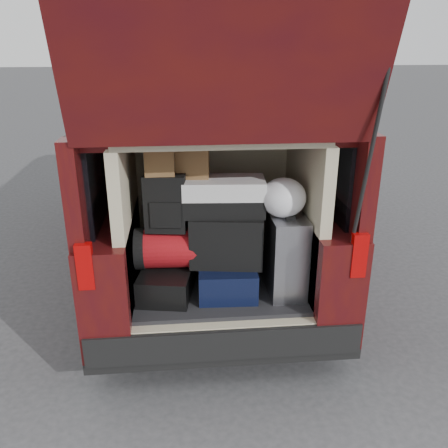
{
  "coord_description": "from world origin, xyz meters",
  "views": [
    {
      "loc": [
        -0.26,
        -2.99,
        2.32
      ],
      "look_at": [
        0.04,
        0.2,
        1.06
      ],
      "focal_mm": 38.0,
      "sensor_mm": 36.0,
      "label": 1
    }
  ],
  "objects_px": {
    "black_soft_case": "(227,239)",
    "red_duffel": "(167,247)",
    "navy_hardshell": "(227,276)",
    "silver_roller": "(286,255)",
    "black_hardshell": "(167,281)",
    "backpack": "(166,203)",
    "twotone_duffel": "(224,196)"
  },
  "relations": [
    {
      "from": "navy_hardshell",
      "to": "red_duffel",
      "type": "bearing_deg",
      "value": 176.75
    },
    {
      "from": "black_hardshell",
      "to": "red_duffel",
      "type": "xyz_separation_m",
      "value": [
        0.01,
        0.06,
        0.25
      ]
    },
    {
      "from": "red_duffel",
      "to": "black_hardshell",
      "type": "bearing_deg",
      "value": -98.5
    },
    {
      "from": "navy_hardshell",
      "to": "red_duffel",
      "type": "height_order",
      "value": "red_duffel"
    },
    {
      "from": "navy_hardshell",
      "to": "twotone_duffel",
      "type": "distance_m",
      "value": 0.62
    },
    {
      "from": "backpack",
      "to": "twotone_duffel",
      "type": "xyz_separation_m",
      "value": [
        0.41,
        0.02,
        0.03
      ]
    },
    {
      "from": "black_soft_case",
      "to": "red_duffel",
      "type": "bearing_deg",
      "value": -175.81
    },
    {
      "from": "red_duffel",
      "to": "backpack",
      "type": "height_order",
      "value": "backpack"
    },
    {
      "from": "silver_roller",
      "to": "black_soft_case",
      "type": "bearing_deg",
      "value": 168.76
    },
    {
      "from": "silver_roller",
      "to": "black_soft_case",
      "type": "height_order",
      "value": "silver_roller"
    },
    {
      "from": "black_soft_case",
      "to": "backpack",
      "type": "relative_size",
      "value": 1.27
    },
    {
      "from": "black_hardshell",
      "to": "red_duffel",
      "type": "bearing_deg",
      "value": 89.65
    },
    {
      "from": "silver_roller",
      "to": "black_soft_case",
      "type": "relative_size",
      "value": 1.16
    },
    {
      "from": "silver_roller",
      "to": "twotone_duffel",
      "type": "height_order",
      "value": "twotone_duffel"
    },
    {
      "from": "black_hardshell",
      "to": "red_duffel",
      "type": "height_order",
      "value": "red_duffel"
    },
    {
      "from": "navy_hardshell",
      "to": "silver_roller",
      "type": "distance_m",
      "value": 0.47
    },
    {
      "from": "navy_hardshell",
      "to": "black_soft_case",
      "type": "relative_size",
      "value": 0.99
    },
    {
      "from": "silver_roller",
      "to": "black_soft_case",
      "type": "distance_m",
      "value": 0.45
    },
    {
      "from": "silver_roller",
      "to": "navy_hardshell",
      "type": "bearing_deg",
      "value": 170.42
    },
    {
      "from": "black_hardshell",
      "to": "silver_roller",
      "type": "relative_size",
      "value": 0.83
    },
    {
      "from": "navy_hardshell",
      "to": "twotone_duffel",
      "type": "height_order",
      "value": "twotone_duffel"
    },
    {
      "from": "navy_hardshell",
      "to": "red_duffel",
      "type": "xyz_separation_m",
      "value": [
        -0.43,
        0.04,
        0.24
      ]
    },
    {
      "from": "backpack",
      "to": "twotone_duffel",
      "type": "relative_size",
      "value": 0.71
    },
    {
      "from": "silver_roller",
      "to": "backpack",
      "type": "distance_m",
      "value": 0.95
    },
    {
      "from": "black_hardshell",
      "to": "twotone_duffel",
      "type": "xyz_separation_m",
      "value": [
        0.43,
        0.06,
        0.63
      ]
    },
    {
      "from": "backpack",
      "to": "twotone_duffel",
      "type": "distance_m",
      "value": 0.41
    },
    {
      "from": "red_duffel",
      "to": "navy_hardshell",
      "type": "bearing_deg",
      "value": -3.79
    },
    {
      "from": "black_soft_case",
      "to": "backpack",
      "type": "distance_m",
      "value": 0.52
    },
    {
      "from": "silver_roller",
      "to": "black_hardshell",
      "type": "bearing_deg",
      "value": 175.79
    },
    {
      "from": "red_duffel",
      "to": "black_soft_case",
      "type": "bearing_deg",
      "value": -2.13
    },
    {
      "from": "red_duffel",
      "to": "black_soft_case",
      "type": "xyz_separation_m",
      "value": [
        0.43,
        -0.03,
        0.06
      ]
    },
    {
      "from": "silver_roller",
      "to": "backpack",
      "type": "height_order",
      "value": "backpack"
    }
  ]
}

